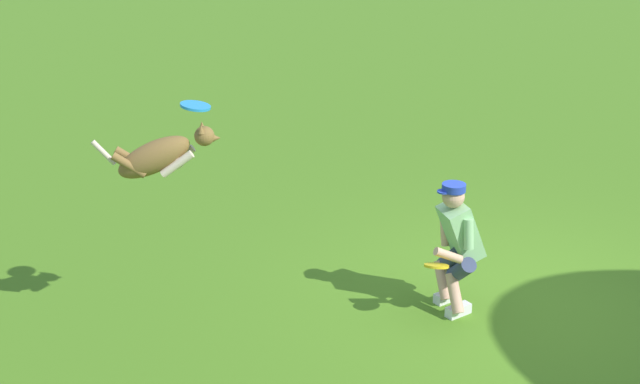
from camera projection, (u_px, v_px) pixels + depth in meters
The scene contains 5 objects.
ground_plane at pixel (526, 306), 8.00m from camera, with size 60.00×60.00×0.00m, color #497A1E.
person at pixel (456, 243), 7.72m from camera, with size 0.68×0.65×1.29m.
dog at pixel (160, 156), 6.89m from camera, with size 0.96×0.62×0.54m.
frisbee_flying at pixel (195, 106), 6.74m from camera, with size 0.25×0.25×0.02m, color #2790E0.
frisbee_held at pixel (436, 266), 7.45m from camera, with size 0.23×0.23×0.02m, color yellow.
Camera 1 is at (5.68, 4.65, 3.93)m, focal length 46.03 mm.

